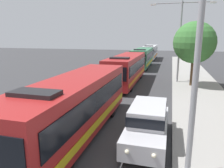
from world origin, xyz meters
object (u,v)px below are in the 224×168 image
(bus_lead, at_px, (76,104))
(bus_fourth_in_line, at_px, (150,52))
(bus_middle, at_px, (142,57))
(bus_second_in_line, at_px, (127,68))
(roadside_tree, at_px, (194,43))
(streetlamp_mid, at_px, (180,33))
(white_suv, at_px, (148,122))
(streetlamp_near, at_px, (199,33))

(bus_lead, relative_size, bus_fourth_in_line, 1.01)
(bus_lead, xyz_separation_m, bus_middle, (-0.00, 25.93, -0.00))
(bus_second_in_line, relative_size, roadside_tree, 1.76)
(streetlamp_mid, bearing_deg, bus_lead, -110.04)
(bus_second_in_line, height_order, bus_fourth_in_line, same)
(bus_middle, bearing_deg, streetlamp_mid, -64.13)
(bus_lead, xyz_separation_m, bus_second_in_line, (0.00, 13.08, 0.00))
(bus_middle, distance_m, roadside_tree, 14.60)
(bus_middle, bearing_deg, bus_second_in_line, -90.00)
(white_suv, xyz_separation_m, streetlamp_near, (1.70, -2.61, 4.16))
(streetlamp_near, xyz_separation_m, streetlamp_mid, (-0.00, 17.18, 0.21))
(bus_second_in_line, distance_m, bus_fourth_in_line, 26.05)
(bus_second_in_line, height_order, bus_middle, same)
(bus_second_in_line, relative_size, white_suv, 2.23)
(bus_second_in_line, bearing_deg, white_suv, -73.95)
(bus_second_in_line, distance_m, white_suv, 13.39)
(white_suv, height_order, streetlamp_mid, streetlamp_mid)
(bus_second_in_line, height_order, white_suv, bus_second_in_line)
(streetlamp_near, height_order, streetlamp_mid, streetlamp_mid)
(bus_lead, bearing_deg, bus_second_in_line, 90.00)
(bus_second_in_line, distance_m, streetlamp_near, 16.75)
(bus_second_in_line, relative_size, bus_middle, 1.04)
(bus_second_in_line, distance_m, roadside_tree, 7.32)
(bus_middle, height_order, bus_fourth_in_line, same)
(bus_lead, distance_m, bus_fourth_in_line, 39.13)
(bus_fourth_in_line, xyz_separation_m, streetlamp_near, (5.40, -41.51, 3.51))
(bus_lead, xyz_separation_m, white_suv, (3.70, 0.23, -0.66))
(bus_fourth_in_line, xyz_separation_m, streetlamp_mid, (5.40, -24.33, 3.72))
(bus_lead, distance_m, roadside_tree, 15.17)
(bus_fourth_in_line, height_order, streetlamp_mid, streetlamp_mid)
(white_suv, xyz_separation_m, streetlamp_mid, (1.70, 14.57, 4.37))
(bus_middle, relative_size, streetlamp_mid, 1.26)
(white_suv, bearing_deg, bus_lead, -176.41)
(white_suv, bearing_deg, streetlamp_near, -56.95)
(bus_second_in_line, xyz_separation_m, bus_fourth_in_line, (-0.00, 26.05, -0.00))
(bus_second_in_line, bearing_deg, roadside_tree, 1.76)
(white_suv, bearing_deg, bus_second_in_line, 106.05)
(bus_second_in_line, xyz_separation_m, white_suv, (3.70, -12.85, -0.66))
(white_suv, relative_size, streetlamp_near, 0.62)
(roadside_tree, bearing_deg, bus_lead, -116.95)
(white_suv, relative_size, roadside_tree, 0.79)
(bus_lead, height_order, streetlamp_mid, streetlamp_mid)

